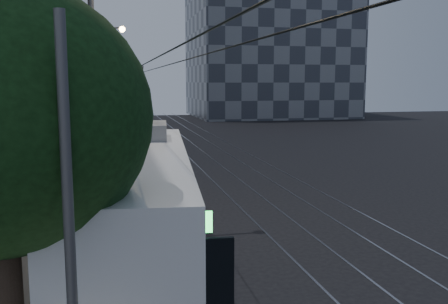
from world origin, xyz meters
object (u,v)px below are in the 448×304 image
car_white_b (142,143)px  car_white_d (127,131)px  car_white_a (122,149)px  streetlamp_near (105,37)px  streetlamp_far (102,74)px  trolleybus (138,205)px  pickup_silver (148,161)px  car_white_c (133,133)px

car_white_b → car_white_d: bearing=83.7°
car_white_a → streetlamp_near: bearing=-97.2°
streetlamp_far → trolleybus: bearing=-87.0°
car_white_b → streetlamp_far: streetlamp_far is taller
trolleybus → streetlamp_far: bearing=98.6°
car_white_d → streetlamp_near: bearing=-84.4°
pickup_silver → car_white_c: 16.95m
car_white_a → car_white_c: (1.13, 9.51, 0.12)m
streetlamp_far → pickup_silver: bearing=-78.1°
car_white_b → streetlamp_near: size_ratio=0.45×
car_white_b → car_white_d: size_ratio=1.38×
car_white_a → trolleybus: bearing=-94.6°
trolleybus → streetlamp_far: streetlamp_far is taller
car_white_b → car_white_c: car_white_c is taller
pickup_silver → streetlamp_near: streetlamp_near is taller
pickup_silver → streetlamp_far: streetlamp_far is taller
pickup_silver → streetlamp_near: size_ratio=0.59×
car_white_b → car_white_d: 10.41m
trolleybus → streetlamp_far: 24.80m
pickup_silver → car_white_b: pickup_silver is taller
car_white_a → car_white_c: size_ratio=0.82×
car_white_d → streetlamp_far: bearing=-94.9°
car_white_a → streetlamp_far: 6.62m
pickup_silver → car_white_d: pickup_silver is taller
car_white_d → streetlamp_near: (-1.41, -28.95, 5.96)m
car_white_c → car_white_d: car_white_c is taller
car_white_a → car_white_c: bearing=78.4°
trolleybus → car_white_d: bearing=94.5°
car_white_b → streetlamp_near: 19.59m
trolleybus → streetlamp_far: (-1.30, 24.45, 3.94)m
streetlamp_near → streetlamp_far: size_ratio=1.18×
trolleybus → car_white_b: bearing=92.0°
car_white_d → car_white_a: bearing=-85.0°
trolleybus → car_white_d: (0.63, 32.63, -1.13)m
pickup_silver → trolleybus: bearing=-88.6°
pickup_silver → car_white_c: size_ratio=1.43×
trolleybus → car_white_a: size_ratio=3.41×
streetlamp_far → car_white_a: bearing=-73.7°
car_white_a → car_white_d: car_white_a is taller
car_white_b → pickup_silver: bearing=-102.1°
trolleybus → car_white_a: 20.37m
car_white_c → car_white_a: bearing=-101.4°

